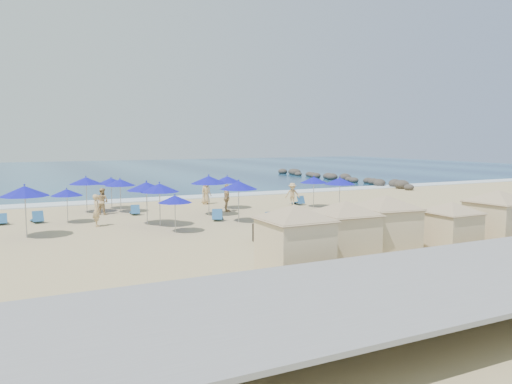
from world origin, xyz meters
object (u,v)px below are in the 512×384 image
at_px(beachgoer_2, 227,198).
at_px(beachgoer_3, 292,194).
at_px(umbrella_12, 67,192).
at_px(umbrella_8, 239,185).
at_px(umbrella_9, 227,179).
at_px(umbrella_2, 86,181).
at_px(cabana_1, 345,225).
at_px(umbrella_11, 340,181).
at_px(umbrella_1, 25,191).
at_px(beachgoer_0, 97,210).
at_px(cabana_2, 386,219).
at_px(cabana_3, 451,222).
at_px(beachgoer_4, 206,192).
at_px(trash_bin, 265,233).
at_px(umbrella_10, 314,180).
at_px(umbrella_3, 160,188).
at_px(rock_jetty, 336,177).
at_px(umbrella_6, 175,199).
at_px(umbrella_7, 209,180).
at_px(umbrella_5, 146,186).
at_px(cabana_0, 295,232).
at_px(beachgoer_1, 102,201).
at_px(umbrella_4, 111,181).
at_px(cabana_4, 498,212).
at_px(umbrella_13, 120,182).

height_order(beachgoer_2, beachgoer_3, beachgoer_2).
bearing_deg(beachgoer_3, umbrella_12, -151.26).
bearing_deg(umbrella_8, umbrella_9, 73.31).
distance_m(umbrella_2, beachgoer_2, 9.53).
distance_m(cabana_1, umbrella_2, 20.64).
distance_m(umbrella_11, beachgoer_3, 4.54).
xyz_separation_m(umbrella_1, beachgoer_0, (3.72, 1.82, -1.44)).
height_order(cabana_2, umbrella_11, cabana_2).
xyz_separation_m(cabana_3, beachgoer_4, (-3.23, 20.71, -0.52)).
bearing_deg(umbrella_8, umbrella_11, 7.84).
distance_m(trash_bin, umbrella_1, 12.19).
xyz_separation_m(umbrella_1, beachgoer_4, (12.81, 8.35, -1.43)).
distance_m(umbrella_10, beachgoer_2, 6.67).
xyz_separation_m(umbrella_2, umbrella_12, (-1.62, -3.89, -0.35)).
distance_m(umbrella_3, beachgoer_3, 12.37).
bearing_deg(rock_jetty, cabana_3, -118.64).
distance_m(cabana_1, umbrella_6, 10.45).
relative_size(umbrella_2, umbrella_3, 0.98).
bearing_deg(cabana_3, umbrella_6, 130.72).
distance_m(umbrella_7, beachgoer_2, 2.49).
bearing_deg(umbrella_8, beachgoer_0, 163.47).
bearing_deg(umbrella_5, umbrella_8, -17.37).
xyz_separation_m(beachgoer_2, beachgoer_4, (0.15, 4.41, -0.01)).
distance_m(cabana_0, beachgoer_1, 19.29).
height_order(umbrella_8, umbrella_10, umbrella_8).
xyz_separation_m(cabana_3, umbrella_4, (-10.21, 21.24, 0.54)).
xyz_separation_m(umbrella_4, beachgoer_3, (12.55, -4.09, -1.16)).
height_order(cabana_4, beachgoer_1, cabana_4).
bearing_deg(beachgoer_0, beachgoer_3, -76.94).
bearing_deg(umbrella_2, beachgoer_4, 4.47).
height_order(umbrella_3, beachgoer_2, umbrella_3).
xyz_separation_m(trash_bin, umbrella_4, (-4.44, 15.17, 1.57)).
distance_m(umbrella_4, umbrella_7, 7.91).
distance_m(cabana_3, umbrella_12, 21.17).
relative_size(cabana_2, beachgoer_4, 2.48).
bearing_deg(umbrella_10, umbrella_8, -154.78).
bearing_deg(cabana_4, rock_jetty, 65.11).
relative_size(beachgoer_2, beachgoer_3, 1.11).
bearing_deg(umbrella_1, umbrella_5, 9.70).
xyz_separation_m(umbrella_9, umbrella_12, (-10.92, -1.49, -0.28)).
bearing_deg(cabana_0, umbrella_8, 74.58).
xyz_separation_m(cabana_2, umbrella_5, (-6.69, 12.72, 0.57)).
xyz_separation_m(umbrella_7, umbrella_9, (2.34, 2.43, -0.23)).
height_order(cabana_0, umbrella_13, cabana_0).
distance_m(umbrella_8, beachgoer_0, 8.26).
bearing_deg(umbrella_12, cabana_4, -44.29).
bearing_deg(umbrella_9, umbrella_13, 168.19).
bearing_deg(cabana_4, umbrella_1, 146.77).
bearing_deg(cabana_4, umbrella_5, 132.79).
bearing_deg(rock_jetty, beachgoer_4, -147.72).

